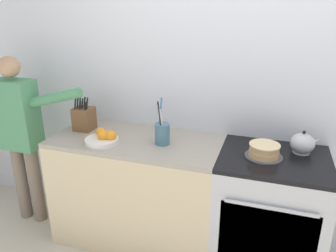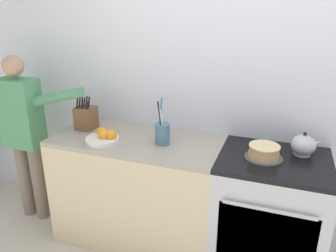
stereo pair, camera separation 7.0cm
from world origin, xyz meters
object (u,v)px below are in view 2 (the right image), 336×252
Objects in this scene: tea_kettle at (304,145)px; fruit_bowl at (104,138)px; utensil_crock at (162,133)px; knife_block at (86,118)px; person_baker at (24,127)px; layer_cake at (264,152)px; stove_range at (268,215)px.

tea_kettle reaches higher than fruit_bowl.
utensil_crock reaches higher than tea_kettle.
knife_block is 0.18× the size of person_baker.
knife_block reaches higher than fruit_bowl.
stove_range is at bearing 15.38° from layer_cake.
fruit_bowl reaches higher than stove_range.
knife_block is 0.72m from utensil_crock.
tea_kettle is 1.70m from knife_block.
tea_kettle is 2.27m from person_baker.
knife_block is 0.36m from fruit_bowl.
utensil_crock is at bearing -170.87° from tea_kettle.
stove_range is 3.62× the size of layer_cake.
tea_kettle reaches higher than stove_range.
knife_block is (-1.70, -0.08, 0.03)m from tea_kettle.
layer_cake is 1.24× the size of tea_kettle.
stove_range is 0.51m from layer_cake.
person_baker is at bearing -175.04° from tea_kettle.
layer_cake is at bearing -1.88° from person_baker.
person_baker is at bearing -167.98° from knife_block.
fruit_bowl is (-1.41, -0.28, -0.03)m from tea_kettle.
knife_block is at bearing 176.72° from layer_cake.
stove_range is at bearing 6.69° from fruit_bowl.
tea_kettle is at bearing 32.44° from layer_cake.
fruit_bowl is (-1.16, -0.12, -0.01)m from layer_cake.
knife_block is at bearing 9.09° from person_baker.
tea_kettle is 1.44m from fruit_bowl.
tea_kettle is 0.58× the size of utensil_crock.
fruit_bowl is at bearing -8.81° from person_baker.
utensil_crock is at bearing 179.93° from layer_cake.
person_baker reaches higher than knife_block.
utensil_crock is at bearing -6.57° from knife_block.
knife_block is 0.59m from person_baker.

